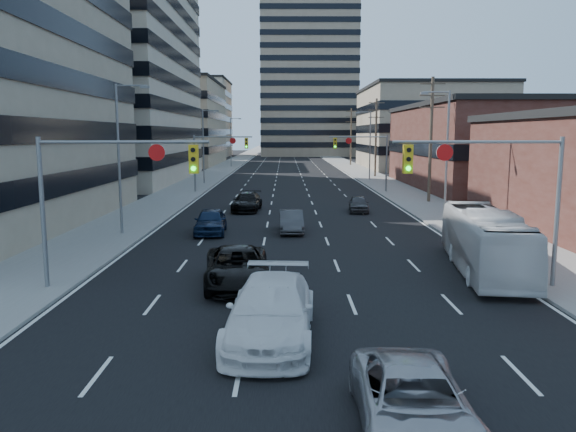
{
  "coord_description": "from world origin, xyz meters",
  "views": [
    {
      "loc": [
        -0.62,
        -13.55,
        6.1
      ],
      "look_at": [
        -0.47,
        13.08,
        2.2
      ],
      "focal_mm": 35.0,
      "sensor_mm": 36.0,
      "label": 1
    }
  ],
  "objects_px": {
    "black_pickup": "(237,267)",
    "white_van": "(271,311)",
    "transit_bus": "(485,241)",
    "silver_suv": "(414,403)",
    "sedan_blue": "(211,221)"
  },
  "relations": [
    {
      "from": "white_van",
      "to": "transit_bus",
      "type": "distance_m",
      "value": 12.44
    },
    {
      "from": "black_pickup",
      "to": "silver_suv",
      "type": "distance_m",
      "value": 12.22
    },
    {
      "from": "black_pickup",
      "to": "sedan_blue",
      "type": "xyz_separation_m",
      "value": [
        -2.67,
        12.09,
        0.0
      ]
    },
    {
      "from": "black_pickup",
      "to": "transit_bus",
      "type": "relative_size",
      "value": 0.56
    },
    {
      "from": "black_pickup",
      "to": "transit_bus",
      "type": "bearing_deg",
      "value": 6.32
    },
    {
      "from": "transit_bus",
      "to": "white_van",
      "type": "bearing_deg",
      "value": -130.33
    },
    {
      "from": "transit_bus",
      "to": "sedan_blue",
      "type": "distance_m",
      "value": 16.64
    },
    {
      "from": "silver_suv",
      "to": "transit_bus",
      "type": "bearing_deg",
      "value": 67.19
    },
    {
      "from": "silver_suv",
      "to": "sedan_blue",
      "type": "height_order",
      "value": "sedan_blue"
    },
    {
      "from": "silver_suv",
      "to": "transit_bus",
      "type": "height_order",
      "value": "transit_bus"
    },
    {
      "from": "black_pickup",
      "to": "white_van",
      "type": "bearing_deg",
      "value": -81.59
    },
    {
      "from": "black_pickup",
      "to": "white_van",
      "type": "xyz_separation_m",
      "value": [
        1.5,
        -5.95,
        0.12
      ]
    },
    {
      "from": "white_van",
      "to": "transit_bus",
      "type": "xyz_separation_m",
      "value": [
        9.28,
        8.26,
        0.5
      ]
    },
    {
      "from": "silver_suv",
      "to": "black_pickup",
      "type": "bearing_deg",
      "value": 113.56
    },
    {
      "from": "white_van",
      "to": "silver_suv",
      "type": "distance_m",
      "value": 6.19
    }
  ]
}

